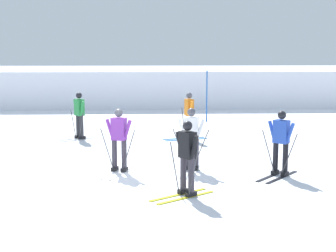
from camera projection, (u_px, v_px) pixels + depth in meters
ground_plane at (122, 179)px, 12.77m from camera, size 120.00×120.00×0.00m
far_snow_ridge at (138, 85)px, 31.15m from camera, size 80.00×9.08×2.03m
skier_white at (191, 136)px, 13.53m from camera, size 0.98×1.64×1.71m
skier_orange at (189, 114)px, 18.16m from camera, size 1.64×0.97×1.71m
skier_green at (79, 114)px, 18.16m from camera, size 1.52×1.22×1.71m
skier_black at (187, 156)px, 11.17m from camera, size 1.52×1.23×1.71m
skier_purple at (119, 138)px, 13.34m from camera, size 0.95×1.63×1.71m
skier_blue at (281, 141)px, 12.92m from camera, size 1.34×1.44×1.71m
trail_marker_pole at (207, 96)px, 22.34m from camera, size 0.06×0.06×2.31m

